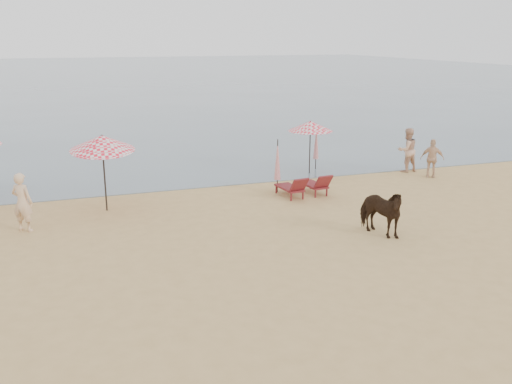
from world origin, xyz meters
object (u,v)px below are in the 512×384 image
Objects in this scene: umbrella_closed_right at (316,142)px; beachgoer_right_a at (407,150)px; beachgoer_left at (22,202)px; beachgoer_right_b at (432,158)px; umbrella_open_right at (310,126)px; cow at (380,211)px; umbrella_closed_left at (278,160)px; umbrella_open_left_b at (102,143)px; lounger_cluster_right at (304,185)px.

umbrella_closed_right is 1.04× the size of beachgoer_right_a.
beachgoer_right_b is (15.76, 1.68, -0.10)m from beachgoer_left.
beachgoer_left reaches higher than beachgoer_right_b.
umbrella_open_right is 1.16× the size of umbrella_closed_right.
cow is 10.67m from beachgoer_left.
umbrella_closed_left reaches higher than beachgoer_left.
umbrella_closed_right reaches higher than beachgoer_right_a.
umbrella_open_left_b is 13.02m from beachgoer_right_a.
beachgoer_right_a is (6.52, 1.31, -0.29)m from umbrella_closed_left.
beachgoer_left is at bearing 178.00° from lounger_cluster_right.
umbrella_open_left_b is 9.07m from umbrella_open_right.
beachgoer_left is (-11.82, -4.60, -0.31)m from umbrella_closed_right.
beachgoer_right_a is (12.85, 1.63, -1.38)m from umbrella_open_left_b.
lounger_cluster_right is 0.90× the size of umbrella_closed_right.
lounger_cluster_right is 0.99× the size of beachgoer_left.
cow is 8.71m from beachgoer_right_a.
umbrella_open_right is at bearing -132.22° from umbrella_closed_right.
umbrella_open_left_b reaches higher than cow.
umbrella_closed_left is at bearing 8.39° from beachgoer_right_a.
lounger_cluster_right is 1.41m from umbrella_closed_left.
umbrella_open_right is 4.42m from beachgoer_right_a.
beachgoer_left is (-2.53, -1.33, -1.42)m from umbrella_open_left_b.
umbrella_closed_left is at bearing -21.58° from umbrella_open_left_b.
umbrella_open_right is 3.40m from umbrella_closed_left.
umbrella_closed_left is 9.01m from beachgoer_left.
umbrella_open_left_b is at bearing 125.78° from cow.
lounger_cluster_right is 7.34m from umbrella_open_left_b.
beachgoer_right_a is at bearing -24.86° from umbrella_closed_right.
umbrella_open_left_b is 1.48× the size of beachgoer_left.
lounger_cluster_right is 6.20m from beachgoer_right_a.
umbrella_closed_left is at bearing 35.88° from beachgoer_right_b.
umbrella_open_left_b is 9.91m from umbrella_closed_right.
umbrella_closed_right is 1.22× the size of beachgoer_right_b.
umbrella_closed_right is 3.93m from beachgoer_right_a.
beachgoer_right_b is (3.94, -2.92, -0.41)m from umbrella_closed_right.
umbrella_closed_left reaches higher than beachgoer_right_b.
umbrella_open_right reaches higher than lounger_cluster_right.
beachgoer_right_a is (5.42, 6.81, 0.22)m from cow.
umbrella_open_left_b is at bearing -118.74° from beachgoer_left.
lounger_cluster_right is 1.02× the size of cow.
beachgoer_right_a is (3.56, -1.65, -0.26)m from umbrella_closed_right.
umbrella_open_left_b is at bearing -138.92° from umbrella_open_right.
umbrella_open_right is at bearing 9.12° from beachgoer_right_b.
umbrella_closed_left is (-0.74, 0.85, 0.84)m from lounger_cluster_right.
beachgoer_left is 15.66m from beachgoer_right_a.
beachgoer_left reaches higher than cow.
cow is at bearing 48.49° from beachgoer_right_a.
umbrella_closed_left is (-2.36, -2.30, -0.82)m from umbrella_open_right.
cow is at bearing -102.42° from umbrella_closed_right.
umbrella_closed_right is at bearing -125.15° from beachgoer_left.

